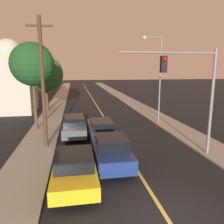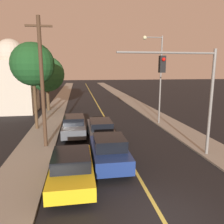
% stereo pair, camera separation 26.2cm
% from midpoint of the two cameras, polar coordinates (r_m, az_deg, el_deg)
% --- Properties ---
extents(ground_plane, '(200.00, 200.00, 0.00)m').
position_cam_midpoint_polar(ground_plane, '(8.54, 14.02, -26.45)').
color(ground_plane, black).
extents(road_surface, '(8.85, 80.00, 0.01)m').
position_cam_midpoint_polar(road_surface, '(42.55, -5.74, 4.13)').
color(road_surface, black).
rests_on(road_surface, ground).
extents(sidewalk_left, '(2.50, 80.00, 0.12)m').
position_cam_midpoint_polar(sidewalk_left, '(42.53, -13.40, 3.96)').
color(sidewalk_left, gray).
rests_on(sidewalk_left, ground).
extents(sidewalk_right, '(2.50, 80.00, 0.12)m').
position_cam_midpoint_polar(sidewalk_right, '(43.31, 1.79, 4.38)').
color(sidewalk_right, gray).
rests_on(sidewalk_right, ground).
extents(car_near_lane_front, '(1.94, 4.16, 1.68)m').
position_cam_midpoint_polar(car_near_lane_front, '(11.86, -0.87, -10.15)').
color(car_near_lane_front, navy).
rests_on(car_near_lane_front, ground).
extents(car_near_lane_second, '(1.85, 5.10, 1.55)m').
position_cam_midpoint_polar(car_near_lane_second, '(16.02, -3.32, -4.66)').
color(car_near_lane_second, '#474C51').
rests_on(car_near_lane_second, ground).
extents(car_outer_lane_front, '(2.01, 4.64, 1.49)m').
position_cam_midpoint_polar(car_outer_lane_front, '(10.44, -10.52, -13.92)').
color(car_outer_lane_front, gold).
rests_on(car_outer_lane_front, ground).
extents(car_outer_lane_second, '(1.86, 4.84, 1.59)m').
position_cam_midpoint_polar(car_outer_lane_second, '(17.42, -10.28, -3.47)').
color(car_outer_lane_second, '#474C51').
rests_on(car_outer_lane_second, ground).
extents(traffic_signal_mast, '(5.68, 0.42, 6.17)m').
position_cam_midpoint_polar(traffic_signal_mast, '(13.18, 19.54, 7.00)').
color(traffic_signal_mast, slate).
rests_on(traffic_signal_mast, ground).
extents(streetlamp_right, '(1.86, 0.36, 7.96)m').
position_cam_midpoint_polar(streetlamp_right, '(20.69, 11.14, 10.90)').
color(streetlamp_right, slate).
rests_on(streetlamp_right, ground).
extents(utility_pole_left, '(1.60, 0.24, 8.21)m').
position_cam_midpoint_polar(utility_pole_left, '(14.56, -18.15, 7.54)').
color(utility_pole_left, '#422D1E').
rests_on(utility_pole_left, ground).
extents(tree_left_near, '(4.28, 4.28, 6.59)m').
position_cam_midpoint_polar(tree_left_near, '(27.90, -17.32, 9.40)').
color(tree_left_near, '#4C3823').
rests_on(tree_left_near, ground).
extents(tree_left_far, '(3.53, 3.53, 7.21)m').
position_cam_midpoint_polar(tree_left_far, '(19.31, -20.49, 11.57)').
color(tree_left_far, '#4C3823').
rests_on(tree_left_far, ground).
extents(domed_building_left, '(5.00, 5.00, 8.61)m').
position_cam_midpoint_polar(domed_building_left, '(28.74, -25.06, 7.31)').
color(domed_building_left, '#BCB29E').
rests_on(domed_building_left, ground).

